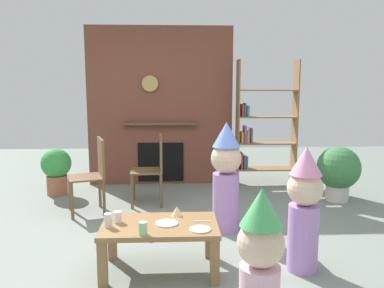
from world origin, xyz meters
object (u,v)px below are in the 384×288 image
Objects in this scene: bookshelf at (261,129)px; paper_cup_center at (117,217)px; child_in_pink at (304,206)px; paper_plate_front at (200,229)px; child_by_the_chairs at (226,174)px; potted_plant_short at (56,168)px; dining_chair_left at (94,171)px; dining_chair_middle at (154,165)px; paper_cup_near_right at (143,228)px; coffee_table at (160,232)px; child_with_cone_hat at (260,267)px; paper_cup_near_left at (108,220)px; potted_plant_tall at (338,170)px; birthday_cake_slice at (177,211)px; paper_plate_rear at (167,223)px.

paper_cup_center is (-1.80, -2.72, -0.42)m from bookshelf.
paper_plate_front is at bearing 9.63° from child_in_pink.
paper_plate_front is 0.14× the size of child_by_the_chairs.
dining_chair_left is at bearing -49.78° from potted_plant_short.
potted_plant_short is at bearing -87.38° from child_by_the_chairs.
dining_chair_middle is (-0.80, 0.96, -0.10)m from child_by_the_chairs.
paper_cup_near_right is 0.15× the size of potted_plant_short.
paper_cup_near_right reaches higher than coffee_table.
child_with_cone_hat reaches higher than dining_chair_left.
dining_chair_middle is at bearing 82.01° from paper_cup_near_left.
potted_plant_tall is at bearing 178.58° from dining_chair_middle.
coffee_table is at bearing 100.48° from dining_chair_left.
paper_cup_near_left is 0.12× the size of dining_chair_middle.
coffee_table is at bearing -117.58° from bookshelf.
child_with_cone_hat is (0.46, -1.21, 0.06)m from birthday_cake_slice.
dining_chair_left is at bearing -152.00° from bookshelf.
paper_cup_near_left is 0.59× the size of paper_plate_rear.
birthday_cake_slice is at bearing -116.88° from bookshelf.
child_in_pink is (0.58, 0.97, 0.04)m from child_with_cone_hat.
paper_cup_near_left is (-0.41, -0.05, 0.13)m from coffee_table.
dining_chair_middle is at bearing 99.68° from birthday_cake_slice.
paper_cup_near_right is 0.10× the size of child_with_cone_hat.
coffee_table is 2.81m from potted_plant_short.
child_in_pink is (1.18, -0.03, 0.21)m from coffee_table.
paper_cup_center is 0.70m from paper_plate_front.
bookshelf is at bearing 62.42° from coffee_table.
dining_chair_left is at bearing -36.51° from child_in_pink.
paper_cup_near_left is at bearing 15.69° from child_with_cone_hat.
birthday_cake_slice is 0.10× the size of child_in_pink.
dining_chair_left is (-0.84, 1.55, 0.17)m from coffee_table.
child_in_pink is (1.30, 0.20, 0.09)m from paper_cup_near_right.
paper_cup_center is 0.51m from birthday_cake_slice.
dining_chair_middle is at bearing -149.81° from bookshelf.
paper_cup_near_left is 3.33m from potted_plant_tall.
birthday_cake_slice is 1.68m from dining_chair_middle.
coffee_table is 1.86m from dining_chair_middle.
child_in_pink reaches higher than potted_plant_short.
child_by_the_chairs is 1.94m from potted_plant_tall.
child_with_cone_hat is 3.99m from potted_plant_short.
dining_chair_middle is at bearing -178.81° from potted_plant_tall.
potted_plant_tall reaches higher than paper_cup_near_right.
paper_cup_center reaches higher than paper_plate_rear.
child_by_the_chairs is 1.25m from dining_chair_middle.
bookshelf is 1.87m from dining_chair_middle.
paper_cup_near_right is 0.09× the size of child_by_the_chairs.
child_in_pink is 1.16× the size of dining_chair_left.
bookshelf is at bearing -169.98° from dining_chair_left.
paper_plate_front is at bearing -29.12° from paper_plate_rear.
paper_plate_rear is at bearing -56.28° from potted_plant_short.
paper_cup_center reaches higher than paper_plate_front.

